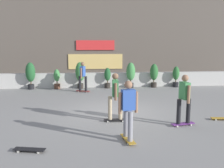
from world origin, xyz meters
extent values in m
plane|color=gray|center=(0.00, 0.00, 0.00)|extent=(48.00, 48.00, 0.00)
cube|color=beige|center=(0.00, 6.00, 0.45)|extent=(18.00, 0.40, 0.90)
cube|color=#60564C|center=(0.00, 10.00, 3.25)|extent=(20.00, 2.00, 6.50)
cube|color=#F23333|center=(-0.56, 8.96, 2.60)|extent=(2.80, 0.08, 0.70)
cube|color=#F2CC72|center=(-0.56, 8.97, 1.40)|extent=(4.00, 0.06, 1.10)
cylinder|color=black|center=(-4.50, 5.55, 0.15)|extent=(0.36, 0.36, 0.30)
cylinder|color=brown|center=(-4.50, 5.55, 0.38)|extent=(0.06, 0.06, 0.15)
ellipsoid|color=#235B2D|center=(-4.50, 5.55, 1.03)|extent=(0.57, 0.57, 1.16)
cylinder|color=brown|center=(-2.97, 5.55, 0.15)|extent=(0.36, 0.36, 0.30)
cylinder|color=brown|center=(-2.97, 5.55, 0.38)|extent=(0.06, 0.06, 0.15)
ellipsoid|color=#428C47|center=(-2.97, 5.55, 0.82)|extent=(0.36, 0.36, 0.74)
cylinder|color=#2D2823|center=(-1.57, 5.55, 0.15)|extent=(0.36, 0.36, 0.30)
cylinder|color=brown|center=(-1.57, 5.55, 0.38)|extent=(0.06, 0.06, 0.15)
ellipsoid|color=#387F3D|center=(-1.57, 5.55, 1.03)|extent=(0.57, 0.57, 1.16)
cylinder|color=#2D2823|center=(0.09, 5.55, 0.15)|extent=(0.36, 0.36, 0.30)
cylinder|color=brown|center=(0.09, 5.55, 0.38)|extent=(0.06, 0.06, 0.15)
ellipsoid|color=#235B2D|center=(0.09, 5.55, 0.85)|extent=(0.39, 0.39, 0.80)
cylinder|color=black|center=(1.52, 5.55, 0.15)|extent=(0.36, 0.36, 0.30)
cylinder|color=brown|center=(1.52, 5.55, 0.38)|extent=(0.06, 0.06, 0.15)
ellipsoid|color=#428C47|center=(1.52, 5.55, 1.00)|extent=(0.54, 0.54, 1.11)
cylinder|color=#2D2823|center=(2.99, 5.55, 0.15)|extent=(0.36, 0.36, 0.30)
cylinder|color=brown|center=(2.99, 5.55, 0.38)|extent=(0.06, 0.06, 0.15)
ellipsoid|color=#2D6B33|center=(2.99, 5.55, 0.96)|extent=(0.50, 0.50, 1.02)
cylinder|color=black|center=(4.40, 5.55, 0.15)|extent=(0.36, 0.36, 0.30)
cylinder|color=brown|center=(4.40, 5.55, 0.38)|extent=(0.06, 0.06, 0.15)
ellipsoid|color=#2D6B33|center=(4.40, 5.55, 0.87)|extent=(0.41, 0.41, 0.85)
cube|color=#BF8C26|center=(0.04, -2.92, 0.07)|extent=(0.34, 0.82, 0.02)
cylinder|color=silver|center=(-0.08, -2.68, 0.03)|extent=(0.04, 0.06, 0.06)
cylinder|color=silver|center=(0.08, -2.65, 0.03)|extent=(0.04, 0.06, 0.06)
cylinder|color=silver|center=(0.01, -3.19, 0.03)|extent=(0.04, 0.06, 0.06)
cylinder|color=silver|center=(0.17, -3.16, 0.03)|extent=(0.04, 0.06, 0.06)
cylinder|color=gray|center=(0.01, -2.74, 0.49)|extent=(0.14, 0.14, 0.82)
cylinder|color=gray|center=(0.08, -3.09, 0.49)|extent=(0.14, 0.14, 0.82)
cube|color=#3359B2|center=(0.04, -2.92, 1.18)|extent=(0.39, 0.26, 0.56)
sphere|color=#9E7051|center=(0.04, -2.92, 1.59)|extent=(0.22, 0.22, 0.22)
cylinder|color=#9E7051|center=(-0.19, -2.96, 1.10)|extent=(0.09, 0.09, 0.58)
cylinder|color=#9E7051|center=(0.28, -2.87, 1.10)|extent=(0.09, 0.09, 0.58)
cube|color=#72338C|center=(2.07, -1.77, 0.07)|extent=(0.82, 0.36, 0.02)
cylinder|color=silver|center=(2.30, -1.63, 0.03)|extent=(0.06, 0.04, 0.06)
cylinder|color=silver|center=(2.34, -1.79, 0.03)|extent=(0.06, 0.04, 0.06)
cylinder|color=silver|center=(1.80, -1.74, 0.03)|extent=(0.06, 0.04, 0.06)
cylinder|color=silver|center=(1.83, -1.90, 0.03)|extent=(0.06, 0.04, 0.06)
cylinder|color=black|center=(2.24, -1.73, 0.49)|extent=(0.14, 0.14, 0.82)
cylinder|color=black|center=(1.89, -1.80, 0.49)|extent=(0.14, 0.14, 0.82)
cube|color=#3F8C4C|center=(2.07, -1.77, 1.18)|extent=(0.27, 0.39, 0.56)
sphere|color=#9E7051|center=(2.07, -1.77, 1.59)|extent=(0.22, 0.22, 0.22)
cylinder|color=#9E7051|center=(2.02, -1.54, 1.10)|extent=(0.09, 0.09, 0.58)
cylinder|color=#9E7051|center=(2.12, -1.99, 1.10)|extent=(0.09, 0.09, 0.58)
cube|color=black|center=(-0.12, -1.12, 0.07)|extent=(0.81, 0.23, 0.02)
cylinder|color=silver|center=(-0.39, -1.19, 0.03)|extent=(0.06, 0.03, 0.06)
cylinder|color=silver|center=(-0.38, -1.03, 0.03)|extent=(0.06, 0.03, 0.06)
cylinder|color=silver|center=(0.13, -1.20, 0.03)|extent=(0.06, 0.03, 0.06)
cylinder|color=silver|center=(0.14, -1.04, 0.03)|extent=(0.06, 0.03, 0.06)
cylinder|color=tan|center=(-0.30, -1.11, 0.49)|extent=(0.14, 0.14, 0.82)
cylinder|color=tan|center=(0.06, -1.12, 0.49)|extent=(0.14, 0.14, 0.82)
cube|color=#3F8C4C|center=(-0.12, -1.12, 1.18)|extent=(0.21, 0.37, 0.56)
sphere|color=brown|center=(-0.12, -1.12, 1.59)|extent=(0.22, 0.22, 0.22)
cylinder|color=brown|center=(-0.13, -1.35, 1.10)|extent=(0.09, 0.09, 0.58)
cylinder|color=brown|center=(-0.12, -0.88, 1.10)|extent=(0.09, 0.09, 0.58)
cube|color=maroon|center=(-1.38, 4.36, 0.07)|extent=(0.82, 0.46, 0.02)
cylinder|color=silver|center=(-1.66, 4.38, 0.03)|extent=(0.06, 0.05, 0.06)
cylinder|color=silver|center=(-1.60, 4.53, 0.03)|extent=(0.06, 0.05, 0.06)
cylinder|color=silver|center=(-1.17, 4.20, 0.03)|extent=(0.06, 0.05, 0.06)
cylinder|color=silver|center=(-1.11, 4.35, 0.03)|extent=(0.06, 0.05, 0.06)
cylinder|color=black|center=(-1.55, 4.43, 0.49)|extent=(0.14, 0.14, 0.82)
cylinder|color=black|center=(-1.22, 4.30, 0.49)|extent=(0.14, 0.14, 0.82)
cube|color=#3359B2|center=(-1.38, 4.36, 1.18)|extent=(0.31, 0.41, 0.56)
sphere|color=brown|center=(-1.38, 4.36, 1.59)|extent=(0.22, 0.22, 0.22)
cylinder|color=brown|center=(-1.47, 4.14, 1.10)|extent=(0.09, 0.09, 0.58)
cylinder|color=brown|center=(-1.30, 4.58, 1.10)|extent=(0.09, 0.09, 0.58)
cube|color=black|center=(-2.51, -3.38, 0.07)|extent=(0.82, 0.36, 0.02)
cylinder|color=silver|center=(-2.24, -3.35, 0.03)|extent=(0.06, 0.04, 0.06)
cylinder|color=silver|center=(-2.27, -3.51, 0.03)|extent=(0.06, 0.04, 0.06)
cylinder|color=silver|center=(-2.75, -3.25, 0.03)|extent=(0.06, 0.04, 0.06)
cylinder|color=silver|center=(-2.78, -3.41, 0.03)|extent=(0.06, 0.04, 0.06)
cube|color=#BF8C26|center=(3.69, -1.30, 0.07)|extent=(0.82, 0.28, 0.02)
cylinder|color=silver|center=(3.44, -1.19, 0.03)|extent=(0.06, 0.04, 0.06)
cylinder|color=silver|center=(3.43, -1.35, 0.03)|extent=(0.06, 0.04, 0.06)
camera|label=1|loc=(-0.97, -9.35, 2.65)|focal=39.48mm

